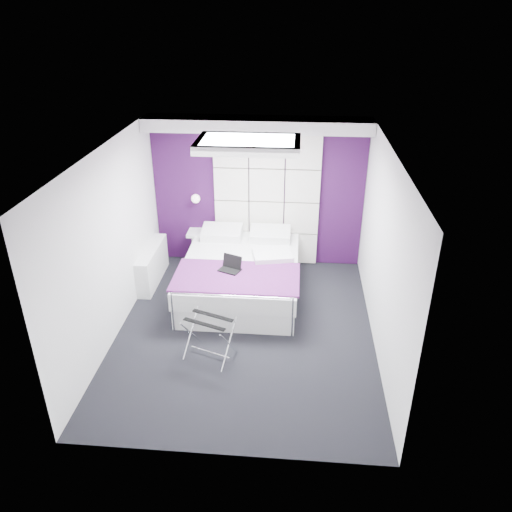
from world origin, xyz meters
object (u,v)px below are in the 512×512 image
Objects in this scene: wall_lamp at (196,198)px; bed at (241,275)px; nightstand at (202,233)px; laptop at (230,266)px; radiator at (152,265)px; luggage_rack at (210,338)px.

wall_lamp is 0.07× the size of bed.
nightstand is 1.52m from laptop.
bed reaches higher than radiator.
wall_lamp is at bearing 49.90° from radiator.
wall_lamp is 0.25× the size of luggage_rack.
radiator is 0.54× the size of bed.
radiator is 2.50× the size of nightstand.
wall_lamp is 1.62m from bed.
wall_lamp is 2.90m from luggage_rack.
nightstand is (-0.80, 0.99, 0.26)m from bed.
laptop is (1.40, -0.64, 0.38)m from radiator.
luggage_rack is at bearing -76.37° from wall_lamp.
nightstand is (0.71, 0.72, 0.29)m from radiator.
laptop reaches higher than radiator.
radiator reaches higher than luggage_rack.
radiator is at bearing -130.10° from wall_lamp.
luggage_rack is at bearing -55.97° from radiator.
luggage_rack is (-0.23, -1.64, -0.04)m from bed.
bed is 1.30m from nightstand.
bed is at bearing -49.52° from wall_lamp.
nightstand reaches higher than luggage_rack.
radiator is 1.54m from bed.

